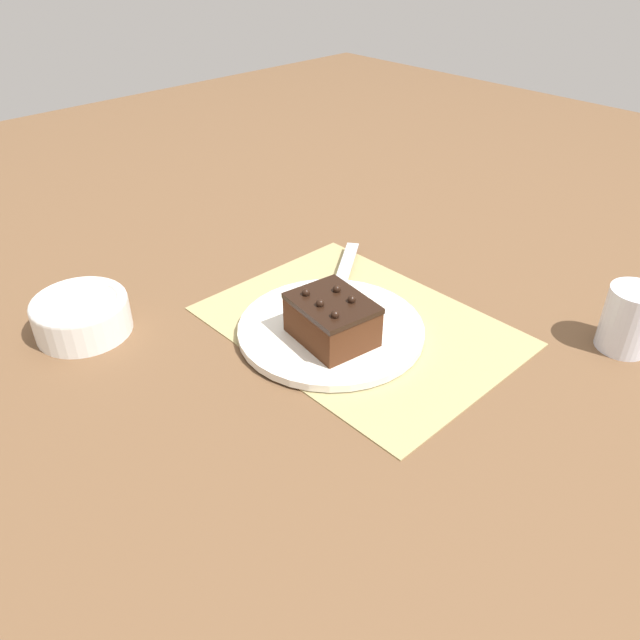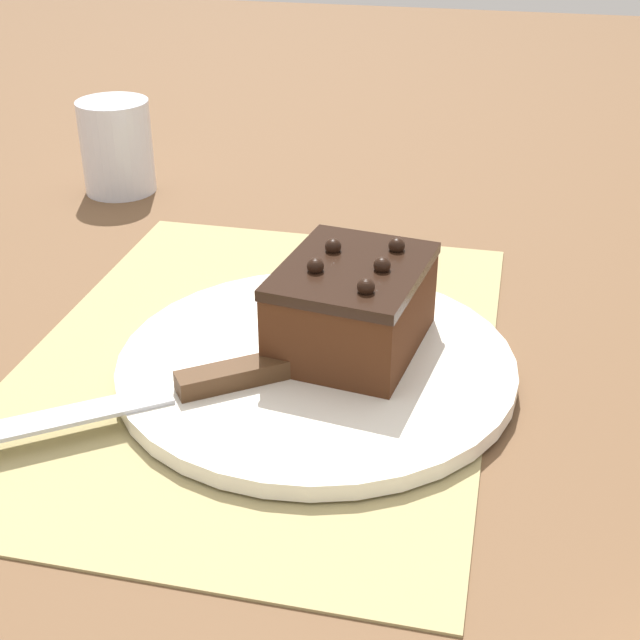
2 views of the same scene
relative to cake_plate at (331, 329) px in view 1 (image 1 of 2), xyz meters
The scene contains 7 objects.
ground_plane 0.05m from the cake_plate, 106.79° to the right, with size 3.00×3.00×0.00m, color brown.
placemat_woven 0.05m from the cake_plate, 106.79° to the right, with size 0.46×0.34×0.00m, color tan.
cake_plate is the anchor object (origin of this frame).
chocolate_cake 0.05m from the cake_plate, 137.82° to the left, with size 0.13×0.11×0.07m.
serving_knife 0.11m from the cake_plate, 51.00° to the right, with size 0.16×0.21×0.01m.
drinking_glass 0.44m from the cake_plate, 137.66° to the right, with size 0.08×0.08×0.10m.
small_bowl 0.38m from the cake_plate, 45.20° to the left, with size 0.14×0.14×0.06m.
Camera 1 is at (-0.54, 0.60, 0.55)m, focal length 35.00 mm.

